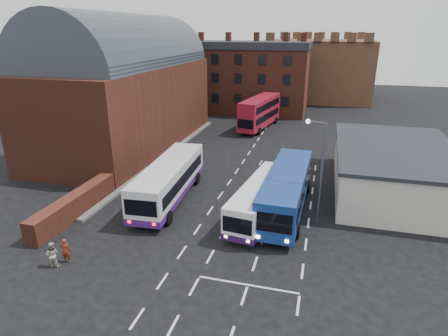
% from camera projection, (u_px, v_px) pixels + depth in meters
% --- Properties ---
extents(ground, '(180.00, 180.00, 0.00)m').
position_uv_depth(ground, '(186.00, 246.00, 25.91)').
color(ground, black).
extents(railway_station, '(12.00, 28.00, 16.00)m').
position_uv_depth(railway_station, '(126.00, 85.00, 46.07)').
color(railway_station, '#602B1E').
rests_on(railway_station, ground).
extents(forecourt_wall, '(1.20, 10.00, 1.80)m').
position_uv_depth(forecourt_wall, '(75.00, 205.00, 29.92)').
color(forecourt_wall, '#602B1E').
rests_on(forecourt_wall, ground).
extents(cream_building, '(10.40, 16.40, 4.25)m').
position_uv_depth(cream_building, '(394.00, 169.00, 34.13)').
color(cream_building, beige).
rests_on(cream_building, ground).
extents(brick_terrace, '(22.00, 10.00, 11.00)m').
position_uv_depth(brick_terrace, '(244.00, 81.00, 67.10)').
color(brick_terrace, brown).
rests_on(brick_terrace, ground).
extents(castle_keep, '(22.00, 22.00, 12.00)m').
position_uv_depth(castle_keep, '(317.00, 69.00, 82.06)').
color(castle_keep, brown).
rests_on(castle_keep, ground).
extents(bus_white_outbound, '(3.74, 12.46, 3.35)m').
position_uv_depth(bus_white_outbound, '(169.00, 178.00, 32.37)').
color(bus_white_outbound, silver).
rests_on(bus_white_outbound, ground).
extents(bus_white_inbound, '(3.66, 10.64, 2.84)m').
position_uv_depth(bus_white_inbound, '(260.00, 197.00, 29.51)').
color(bus_white_inbound, white).
rests_on(bus_white_inbound, ground).
extents(bus_blue, '(3.45, 12.67, 3.43)m').
position_uv_depth(bus_blue, '(286.00, 188.00, 30.23)').
color(bus_blue, navy).
rests_on(bus_blue, ground).
extents(bus_red_double, '(4.55, 11.81, 4.61)m').
position_uv_depth(bus_red_double, '(260.00, 112.00, 56.12)').
color(bus_red_double, maroon).
rests_on(bus_red_double, ground).
extents(street_lamp, '(1.52, 0.82, 8.05)m').
position_uv_depth(street_lamp, '(319.00, 164.00, 27.35)').
color(street_lamp, '#515256').
rests_on(street_lamp, ground).
extents(pedestrian_red, '(0.68, 0.51, 1.68)m').
position_uv_depth(pedestrian_red, '(66.00, 250.00, 23.89)').
color(pedestrian_red, maroon).
rests_on(pedestrian_red, ground).
extents(pedestrian_beige, '(0.97, 0.85, 1.71)m').
position_uv_depth(pedestrian_beige, '(52.00, 254.00, 23.42)').
color(pedestrian_beige, '#B4AA95').
rests_on(pedestrian_beige, ground).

